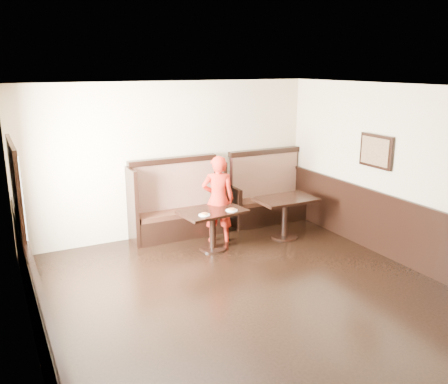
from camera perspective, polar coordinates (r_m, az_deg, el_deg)
ground at (r=6.22m, az=5.92°, el=-14.59°), size 7.00×7.00×0.00m
room_shell at (r=6.00m, az=2.20°, el=-8.54°), size 7.00×7.00×7.00m
booth_main at (r=8.74m, az=-5.71°, el=-1.95°), size 1.75×0.72×1.45m
booth_neighbor at (r=9.59m, az=5.21°, el=-0.68°), size 1.65×0.72×1.45m
table_main at (r=8.05m, az=-1.37°, el=-3.34°), size 1.16×0.80×0.69m
table_neighbor at (r=8.68m, az=7.39°, el=-1.92°), size 1.07×0.71×0.74m
child at (r=8.35m, az=-0.72°, el=-0.87°), size 0.67×0.56×1.56m
pizza_plate_left at (r=7.76m, az=-2.37°, el=-2.71°), size 0.19×0.19×0.04m
pizza_plate_right at (r=7.99m, az=0.93°, el=-2.16°), size 0.20×0.20×0.04m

